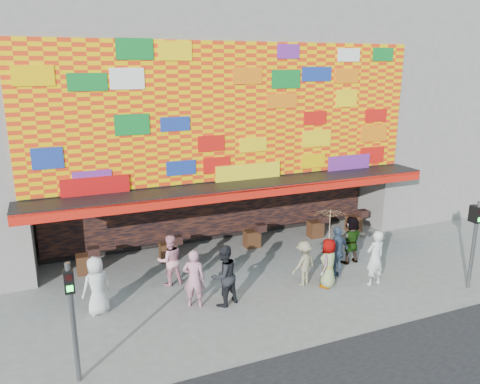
# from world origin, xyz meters

# --- Properties ---
(ground) EXTENTS (90.00, 90.00, 0.00)m
(ground) POSITION_xyz_m (0.00, 0.00, 0.00)
(ground) COLOR slate
(ground) RESTS_ON ground
(shop_building) EXTENTS (15.20, 9.40, 10.00)m
(shop_building) POSITION_xyz_m (0.00, 8.18, 5.23)
(shop_building) COLOR gray
(shop_building) RESTS_ON ground
(neighbor_right) EXTENTS (11.00, 8.00, 12.00)m
(neighbor_right) POSITION_xyz_m (13.00, 8.00, 6.00)
(neighbor_right) COLOR gray
(neighbor_right) RESTS_ON ground
(signal_left) EXTENTS (0.22, 0.20, 3.00)m
(signal_left) POSITION_xyz_m (-6.20, -1.50, 1.86)
(signal_left) COLOR #59595B
(signal_left) RESTS_ON ground
(signal_right) EXTENTS (0.22, 0.20, 3.00)m
(signal_right) POSITION_xyz_m (6.20, -1.50, 1.86)
(signal_right) COLOR #59595B
(signal_right) RESTS_ON ground
(ped_a) EXTENTS (1.01, 0.82, 1.79)m
(ped_a) POSITION_xyz_m (-5.40, 1.55, 0.89)
(ped_a) COLOR silver
(ped_a) RESTS_ON ground
(ped_b) EXTENTS (0.80, 0.68, 1.85)m
(ped_b) POSITION_xyz_m (-2.63, 0.82, 0.92)
(ped_b) COLOR #BB798F
(ped_b) RESTS_ON ground
(ped_c) EXTENTS (1.14, 1.02, 1.95)m
(ped_c) POSITION_xyz_m (-1.75, 0.58, 0.97)
(ped_c) COLOR black
(ped_c) RESTS_ON ground
(ped_d) EXTENTS (1.13, 0.85, 1.55)m
(ped_d) POSITION_xyz_m (1.22, 0.83, 0.77)
(ped_d) COLOR gray
(ped_d) RESTS_ON ground
(ped_e) EXTENTS (1.18, 0.77, 1.86)m
(ped_e) POSITION_xyz_m (2.58, 0.90, 0.93)
(ped_e) COLOR #3A4D66
(ped_e) RESTS_ON ground
(ped_f) EXTENTS (1.70, 0.63, 1.80)m
(ped_f) POSITION_xyz_m (3.78, 1.76, 0.90)
(ped_f) COLOR gray
(ped_f) RESTS_ON ground
(ped_g) EXTENTS (0.96, 0.94, 1.67)m
(ped_g) POSITION_xyz_m (1.90, 0.40, 0.84)
(ped_g) COLOR gray
(ped_g) RESTS_ON ground
(ped_h) EXTENTS (0.73, 0.50, 1.91)m
(ped_h) POSITION_xyz_m (3.42, -0.08, 0.96)
(ped_h) COLOR silver
(ped_h) RESTS_ON ground
(ped_i) EXTENTS (0.87, 0.68, 1.76)m
(ped_i) POSITION_xyz_m (-2.93, 2.58, 0.88)
(ped_i) COLOR pink
(ped_i) RESTS_ON ground
(parasol) EXTENTS (1.16, 1.18, 1.94)m
(parasol) POSITION_xyz_m (1.90, 0.40, 2.19)
(parasol) COLOR #DDBA8B
(parasol) RESTS_ON ground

